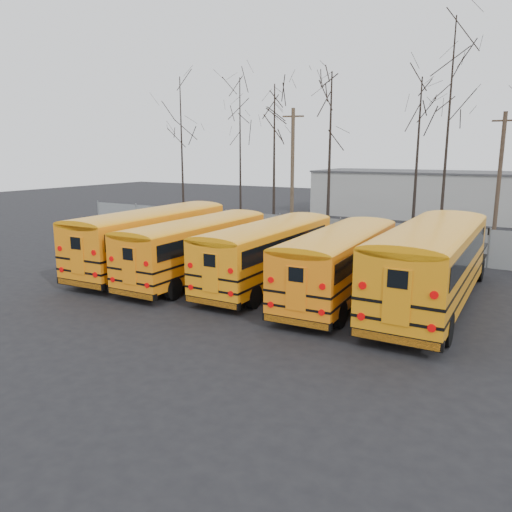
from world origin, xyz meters
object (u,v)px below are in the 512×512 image
Objects in this scene: utility_pole_right at (499,178)px; bus_c at (270,248)px; bus_e at (432,258)px; bus_d at (341,257)px; bus_b at (199,243)px; bus_a at (154,234)px; utility_pole_left at (292,168)px.

bus_c is at bearing -115.66° from utility_pole_right.
bus_c is 0.87× the size of bus_e.
utility_pole_right reaches higher than bus_d.
bus_b is 0.99× the size of bus_d.
bus_d is at bearing 1.65° from bus_b.
bus_a is 1.37× the size of utility_pole_right.
bus_a is 1.08× the size of bus_d.
utility_pole_right is at bearing 55.82° from bus_b.
bus_e is at bearing 4.15° from bus_b.
bus_d is 17.13m from utility_pole_right.
bus_c is 1.25× the size of utility_pole_right.
bus_b is 16.65m from utility_pole_left.
bus_e is at bearing 1.57° from bus_c.
bus_d reaches higher than bus_b.
utility_pole_left is at bearing 112.49° from bus_c.
bus_b is 6.86m from bus_d.
bus_d is at bearing -6.31° from bus_c.
bus_e is 16.02m from utility_pole_right.
bus_e reaches higher than bus_b.
bus_d is (3.46, -0.37, 0.01)m from bus_c.
bus_c is 3.48m from bus_d.
bus_a is 1.26× the size of utility_pole_left.
bus_b is at bearing -169.49° from bus_c.
bus_b is (2.99, -0.34, -0.14)m from bus_a.
utility_pole_left is (-13.31, 15.25, 2.69)m from bus_e.
bus_a is at bearing -177.51° from bus_c.
bus_a reaches higher than bus_d.
bus_a is 13.24m from bus_e.
bus_e is 1.32× the size of utility_pole_left.
bus_e is at bearing -0.16° from bus_a.
bus_b is 20.18m from utility_pole_right.
bus_e reaches higher than bus_a.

